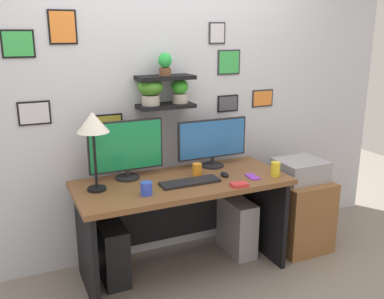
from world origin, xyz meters
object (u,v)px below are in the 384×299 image
monitor_left (126,149)px  scissors_tray (239,185)px  computer_mouse (225,174)px  water_cup (275,169)px  coffee_mug (146,189)px  cell_phone (252,177)px  pen_cup (197,170)px  drawer_cabinet (297,213)px  desk_lamp (93,126)px  computer_tower_right (237,226)px  printer (300,170)px  monitor_right (212,141)px  computer_tower_left (112,252)px  keyboard (190,182)px  desk (180,204)px

monitor_left → scissors_tray: size_ratio=4.67×
monitor_left → computer_mouse: bearing=-21.4°
water_cup → coffee_mug: bearing=177.7°
cell_phone → pen_cup: 0.42m
pen_cup → drawer_cabinet: size_ratio=0.16×
desk_lamp → computer_tower_right: size_ratio=1.18×
computer_mouse → printer: 0.74m
monitor_left → monitor_right: bearing=-0.0°
printer → monitor_left: bearing=170.2°
coffee_mug → computer_tower_left: size_ratio=0.20×
water_cup → computer_tower_left: 1.38m
keyboard → cell_phone: keyboard is taller
desk → coffee_mug: 0.47m
water_cup → computer_tower_right: 0.66m
desk → computer_tower_left: size_ratio=3.54×
cell_phone → computer_tower_right: cell_phone is taller
computer_tower_left → computer_tower_right: (1.06, -0.02, 0.01)m
coffee_mug → drawer_cabinet: bearing=5.6°
scissors_tray → drawer_cabinet: size_ratio=0.20×
cell_phone → drawer_cabinet: size_ratio=0.23×
keyboard → monitor_left: bearing=141.7°
printer → desk_lamp: bearing=176.9°
scissors_tray → drawer_cabinet: bearing=18.8°
computer_mouse → cell_phone: size_ratio=0.64×
desk → keyboard: bearing=-80.2°
cell_phone → coffee_mug: coffee_mug is taller
desk → water_cup: bearing=-20.8°
cell_phone → coffee_mug: 0.84m
desk → scissors_tray: (0.32, -0.33, 0.22)m
cell_phone → coffee_mug: bearing=-174.5°
computer_mouse → computer_tower_left: 1.02m
monitor_right → computer_tower_left: size_ratio=1.34×
desk → printer: printer is taller
water_cup → computer_tower_right: bearing=115.6°
coffee_mug → computer_tower_right: (0.87, 0.26, -0.56)m
desk_lamp → printer: bearing=-3.1°
monitor_right → desk_lamp: bearing=-171.0°
cell_phone → printer: printer is taller
pen_cup → water_cup: bearing=-24.5°
computer_mouse → drawer_cabinet: (0.74, 0.02, -0.46)m
printer → desk: bearing=175.7°
scissors_tray → water_cup: size_ratio=1.09×
monitor_left → coffee_mug: 0.42m
monitor_right → computer_tower_left: monitor_right is taller
water_cup → cell_phone: bearing=164.8°
water_cup → computer_tower_right: (-0.14, 0.30, -0.57)m
cell_phone → printer: bearing=18.2°
desk → desk_lamp: desk_lamp is taller
cell_phone → water_cup: (0.17, -0.05, 0.05)m
water_cup → drawer_cabinet: (0.38, 0.18, -0.50)m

